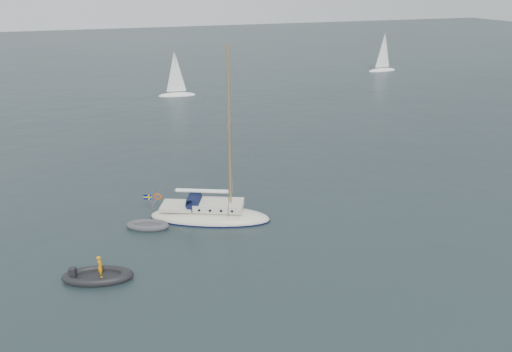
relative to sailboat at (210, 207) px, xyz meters
name	(u,v)px	position (x,y,z in m)	size (l,w,h in m)	color
ground	(253,232)	(2.27, -2.76, -0.96)	(300.00, 300.00, 0.00)	black
sailboat	(210,207)	(0.00, 0.00, 0.00)	(8.86, 2.66, 12.62)	beige
dinghy	(148,225)	(-4.31, 0.14, -0.77)	(2.95, 1.33, 0.42)	#494A4E
rib	(97,276)	(-7.84, -5.20, -0.72)	(3.99, 1.81, 1.51)	black
distant_yacht_c	(176,75)	(5.35, 39.76, 2.03)	(5.27, 2.81, 6.98)	white
distant_yacht_b	(383,53)	(44.42, 47.69, 2.22)	(5.60, 2.99, 7.42)	white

